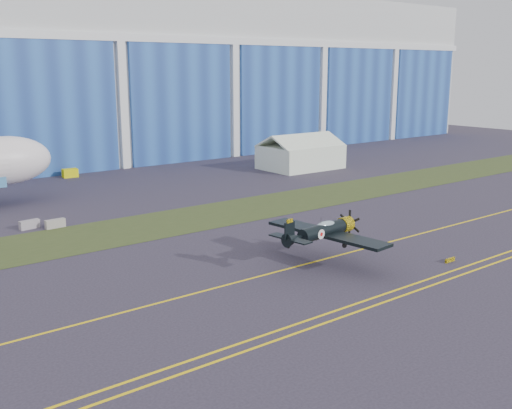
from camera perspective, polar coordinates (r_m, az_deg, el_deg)
ground at (r=47.50m, az=-10.29°, el=-6.92°), size 260.00×260.00×0.00m
grass_median at (r=59.74m, az=-16.56°, el=-3.11°), size 260.00×10.00×0.02m
taxiway_centreline at (r=43.38m, az=-7.19°, el=-8.74°), size 200.00×0.20×0.02m
edge_line_near at (r=36.17m, az=0.74°, el=-13.21°), size 80.00×0.20×0.02m
edge_line_far at (r=36.88m, az=-0.25°, el=-12.67°), size 80.00×0.20×0.02m
guard_board_right at (r=53.03m, az=17.99°, el=-5.05°), size 1.20×0.15×0.35m
warbird at (r=49.60m, az=6.39°, el=-2.50°), size 10.75×12.50×3.42m
tent at (r=97.26m, az=4.28°, el=5.11°), size 12.34×9.09×5.70m
tug at (r=93.57m, az=-17.29°, el=2.88°), size 2.29×1.55×1.27m
barrier_a at (r=64.81m, az=-20.77°, el=-1.79°), size 2.06×0.86×0.90m
barrier_b at (r=64.27m, az=-18.58°, el=-1.74°), size 2.03×0.69×0.90m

